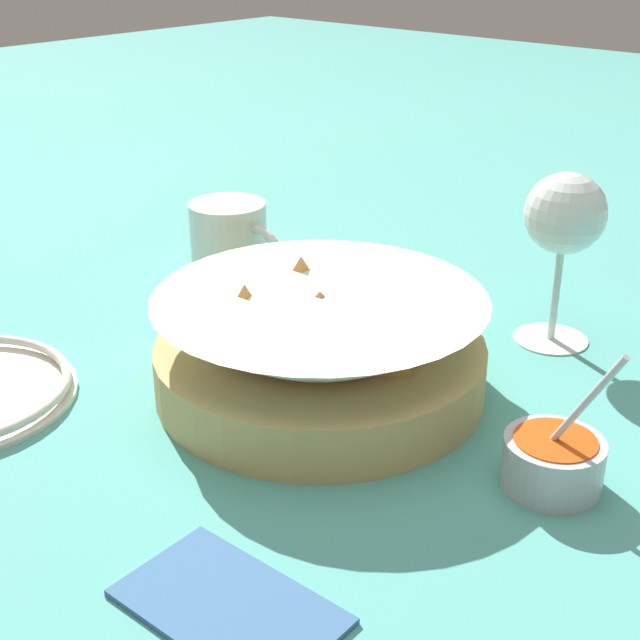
# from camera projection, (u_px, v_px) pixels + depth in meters

# --- Properties ---
(ground_plane) EXTENTS (4.00, 4.00, 0.00)m
(ground_plane) POSITION_uv_depth(u_px,v_px,m) (299.00, 390.00, 0.73)
(ground_plane) COLOR teal
(food_basket) EXTENTS (0.27, 0.27, 0.10)m
(food_basket) POSITION_uv_depth(u_px,v_px,m) (320.00, 349.00, 0.72)
(food_basket) COLOR tan
(food_basket) RESTS_ON ground_plane
(sauce_cup) EXTENTS (0.07, 0.07, 0.11)m
(sauce_cup) POSITION_uv_depth(u_px,v_px,m) (553.00, 460.00, 0.60)
(sauce_cup) COLOR #B7B7BC
(sauce_cup) RESTS_ON ground_plane
(wine_glass) EXTENTS (0.07, 0.07, 0.16)m
(wine_glass) POSITION_uv_depth(u_px,v_px,m) (565.00, 220.00, 0.77)
(wine_glass) COLOR silver
(wine_glass) RESTS_ON ground_plane
(beer_mug) EXTENTS (0.12, 0.08, 0.10)m
(beer_mug) POSITION_uv_depth(u_px,v_px,m) (230.00, 253.00, 0.90)
(beer_mug) COLOR silver
(beer_mug) RESTS_ON ground_plane
(napkin) EXTENTS (0.13, 0.08, 0.01)m
(napkin) POSITION_uv_depth(u_px,v_px,m) (229.00, 604.00, 0.50)
(napkin) COLOR #38608E
(napkin) RESTS_ON ground_plane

